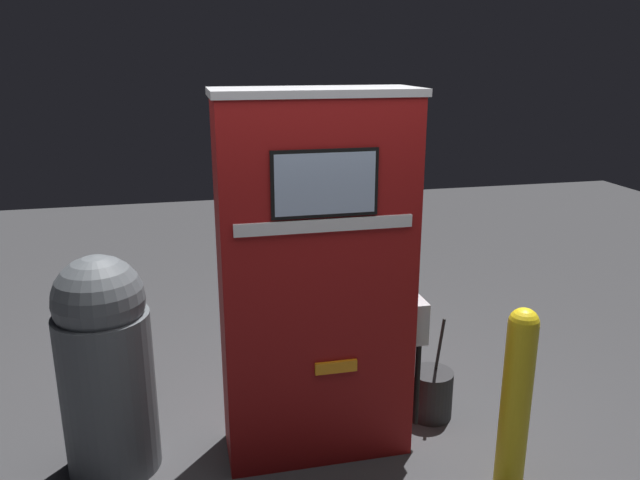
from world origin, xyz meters
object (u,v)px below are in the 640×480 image
trash_bin (106,364)px  squeegee_bucket (431,394)px  safety_bollard (516,397)px  gas_pump (316,281)px

trash_bin → squeegee_bucket: bearing=2.2°
trash_bin → safety_bollard: bearing=-17.9°
gas_pump → safety_bollard: gas_pump is taller
trash_bin → squeegee_bucket: size_ratio=1.79×
gas_pump → safety_bollard: bearing=-33.1°
gas_pump → trash_bin: size_ratio=1.67×
gas_pump → safety_bollard: size_ratio=2.00×
trash_bin → squeegee_bucket: 2.02m
safety_bollard → squeegee_bucket: bearing=100.6°
safety_bollard → squeegee_bucket: 0.86m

